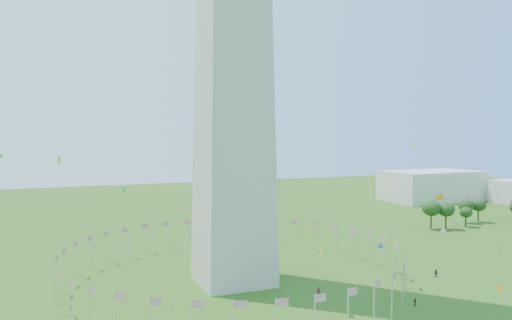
{
  "coord_description": "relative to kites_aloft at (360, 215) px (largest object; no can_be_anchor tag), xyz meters",
  "views": [
    {
      "loc": [
        -40.55,
        -62.1,
        35.8
      ],
      "look_at": [
        -0.32,
        35.0,
        30.38
      ],
      "focal_mm": 35.0,
      "sensor_mm": 36.0,
      "label": 1
    }
  ],
  "objects": [
    {
      "name": "flag_ring",
      "position": [
        -16.5,
        28.67,
        -15.26
      ],
      "size": [
        80.24,
        80.24,
        9.0
      ],
      "color": "silver",
      "rests_on": "ground"
    },
    {
      "name": "gov_building_east_a",
      "position": [
        133.5,
        128.67,
        -11.76
      ],
      "size": [
        50.0,
        30.0,
        16.0
      ],
      "primitive_type": "cube",
      "color": "beige",
      "rests_on": "ground"
    },
    {
      "name": "kites_aloft",
      "position": [
        0.0,
        0.0,
        0.0
      ],
      "size": [
        112.59,
        77.35,
        38.93
      ],
      "color": "orange",
      "rests_on": "ground"
    },
    {
      "name": "tree_line_east",
      "position": [
        96.18,
        63.94,
        -14.93
      ],
      "size": [
        53.71,
        15.36,
        10.79
      ],
      "color": "#264F1A",
      "rests_on": "ground"
    }
  ]
}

